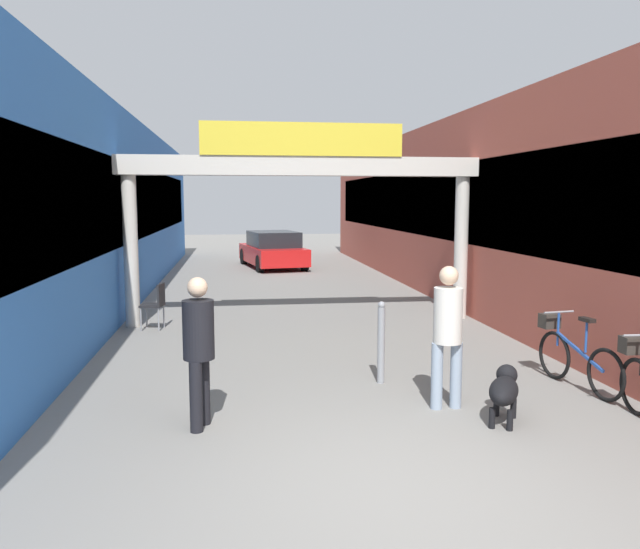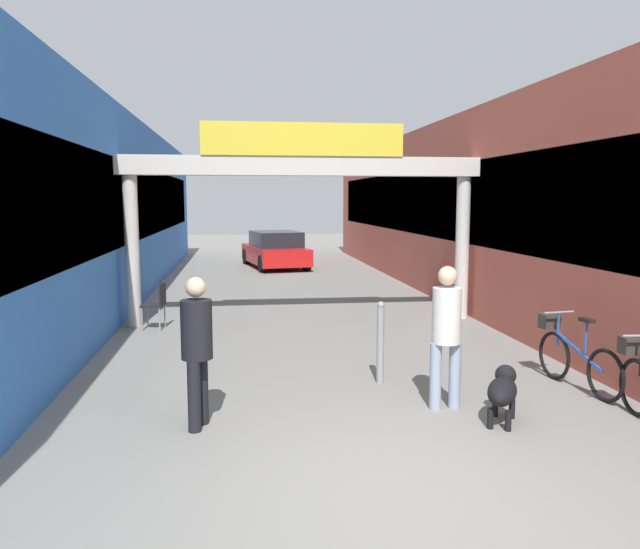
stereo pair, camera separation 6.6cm
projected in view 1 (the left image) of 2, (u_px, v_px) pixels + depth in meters
name	position (u px, v px, depth m)	size (l,w,h in m)	color
ground_plane	(396.00, 490.00, 5.36)	(80.00, 80.00, 0.00)	gray
storefront_left	(80.00, 211.00, 15.23)	(3.00, 26.00, 4.40)	blue
storefront_right	(478.00, 210.00, 16.61)	(3.00, 26.00, 4.40)	#B25142
arcade_sign_gateway	(302.00, 183.00, 12.39)	(7.40, 0.47, 3.98)	beige
pedestrian_with_dog	(448.00, 328.00, 7.37)	(0.38, 0.35, 1.72)	#8C9EB2
pedestrian_companion	(199.00, 343.00, 6.73)	(0.42, 0.42, 1.67)	black
dog_on_leash	(504.00, 389.00, 7.00)	(0.64, 0.83, 0.59)	black
bicycle_blue_second	(573.00, 355.00, 8.28)	(0.46, 1.68, 0.98)	black
bollard_post_metal	(381.00, 342.00, 8.44)	(0.10, 0.10, 1.13)	gray
cafe_chair_black_nearer	(156.00, 302.00, 11.95)	(0.46, 0.46, 0.89)	gray
parked_car_red	(273.00, 250.00, 22.86)	(2.42, 4.24, 1.33)	red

